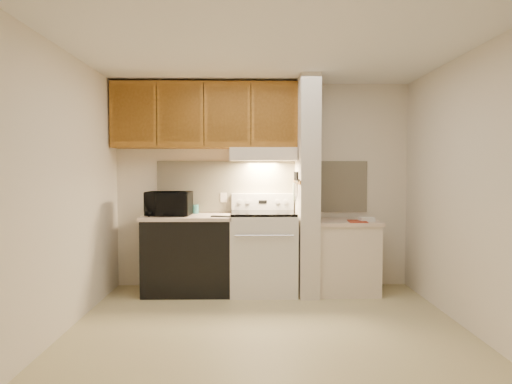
{
  "coord_description": "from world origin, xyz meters",
  "views": [
    {
      "loc": [
        -0.17,
        -4.15,
        1.44
      ],
      "look_at": [
        -0.09,
        0.75,
        1.2
      ],
      "focal_mm": 32.0,
      "sensor_mm": 36.0,
      "label": 1
    }
  ],
  "objects": [
    {
      "name": "wall_left",
      "position": [
        -1.8,
        0.0,
        1.25
      ],
      "size": [
        0.02,
        3.0,
        2.5
      ],
      "primitive_type": "cube",
      "color": "beige",
      "rests_on": "floor"
    },
    {
      "name": "outlet",
      "position": [
        -0.48,
        1.48,
        1.1
      ],
      "size": [
        0.08,
        0.01,
        0.12
      ],
      "primitive_type": "cube",
      "color": "beige",
      "rests_on": "backsplash"
    },
    {
      "name": "knife_blade_c",
      "position": [
        0.38,
        1.11,
        1.2
      ],
      "size": [
        0.01,
        0.04,
        0.2
      ],
      "primitive_type": "cube",
      "color": "silver",
      "rests_on": "knife_strip"
    },
    {
      "name": "wall_right",
      "position": [
        1.8,
        0.0,
        1.25
      ],
      "size": [
        0.02,
        3.0,
        2.5
      ],
      "primitive_type": "cube",
      "color": "beige",
      "rests_on": "floor"
    },
    {
      "name": "microwave",
      "position": [
        -1.1,
        1.15,
        1.05
      ],
      "size": [
        0.53,
        0.37,
        0.28
      ],
      "primitive_type": "imported",
      "rotation": [
        0.0,
        0.0,
        -0.07
      ],
      "color": "black",
      "rests_on": "left_countertop"
    },
    {
      "name": "knife_blade_e",
      "position": [
        0.38,
        1.27,
        1.21
      ],
      "size": [
        0.01,
        0.04,
        0.18
      ],
      "primitive_type": "cube",
      "color": "silver",
      "rests_on": "knife_strip"
    },
    {
      "name": "backsplash",
      "position": [
        0.0,
        1.49,
        1.24
      ],
      "size": [
        2.6,
        0.02,
        0.63
      ],
      "primitive_type": "cube",
      "color": "beige",
      "rests_on": "wall_back"
    },
    {
      "name": "knife_blade_d",
      "position": [
        0.38,
        1.18,
        1.22
      ],
      "size": [
        0.01,
        0.04,
        0.16
      ],
      "primitive_type": "cube",
      "color": "silver",
      "rests_on": "knife_strip"
    },
    {
      "name": "cab_door_b",
      "position": [
        -0.96,
        1.17,
        2.08
      ],
      "size": [
        0.46,
        0.01,
        0.63
      ],
      "primitive_type": "cube",
      "color": "#9B6220",
      "rests_on": "upper_cabinets"
    },
    {
      "name": "cab_gap_c",
      "position": [
        -0.14,
        1.16,
        2.08
      ],
      "size": [
        0.01,
        0.01,
        0.73
      ],
      "primitive_type": "cube",
      "color": "black",
      "rests_on": "upper_cabinets"
    },
    {
      "name": "white_box",
      "position": [
        1.19,
        1.05,
        0.87
      ],
      "size": [
        0.18,
        0.13,
        0.04
      ],
      "primitive_type": "cube",
      "rotation": [
        0.0,
        0.0,
        0.1
      ],
      "color": "white",
      "rests_on": "right_countertop"
    },
    {
      "name": "teal_jar",
      "position": [
        -0.83,
        1.39,
        0.96
      ],
      "size": [
        0.12,
        0.12,
        0.11
      ],
      "primitive_type": "cylinder",
      "rotation": [
        0.0,
        0.0,
        -0.28
      ],
      "color": "#2D7070",
      "rests_on": "left_countertop"
    },
    {
      "name": "right_cab_base",
      "position": [
        0.97,
        1.15,
        0.4
      ],
      "size": [
        0.7,
        0.6,
        0.81
      ],
      "primitive_type": "cube",
      "color": "beige",
      "rests_on": "floor"
    },
    {
      "name": "right_countertop",
      "position": [
        0.97,
        1.15,
        0.83
      ],
      "size": [
        0.74,
        0.64,
        0.04
      ],
      "primitive_type": "cube",
      "color": "beige",
      "rests_on": "right_cab_base"
    },
    {
      "name": "ceiling",
      "position": [
        0.0,
        0.0,
        2.5
      ],
      "size": [
        3.6,
        3.6,
        0.0
      ],
      "primitive_type": "plane",
      "rotation": [
        3.14,
        0.0,
        0.0
      ],
      "color": "white",
      "rests_on": "wall_back"
    },
    {
      "name": "oven_window",
      "position": [
        0.0,
        0.84,
        0.5
      ],
      "size": [
        0.5,
        0.01,
        0.3
      ],
      "primitive_type": "cube",
      "color": "black",
      "rests_on": "range_body"
    },
    {
      "name": "cab_gap_a",
      "position": [
        -1.23,
        1.16,
        2.08
      ],
      "size": [
        0.01,
        0.01,
        0.73
      ],
      "primitive_type": "cube",
      "color": "black",
      "rests_on": "upper_cabinets"
    },
    {
      "name": "range_backguard",
      "position": [
        0.0,
        1.44,
        1.05
      ],
      "size": [
        0.76,
        0.08,
        0.2
      ],
      "primitive_type": "cube",
      "color": "silver",
      "rests_on": "range_body"
    },
    {
      "name": "range_body",
      "position": [
        0.0,
        1.16,
        0.46
      ],
      "size": [
        0.76,
        0.65,
        0.92
      ],
      "primitive_type": "cube",
      "color": "silver",
      "rests_on": "floor"
    },
    {
      "name": "spoon_rest",
      "position": [
        -0.48,
        0.97,
        0.92
      ],
      "size": [
        0.24,
        0.13,
        0.02
      ],
      "primitive_type": "cube",
      "rotation": [
        0.0,
        0.0,
        -0.24
      ],
      "color": "black",
      "rests_on": "left_countertop"
    },
    {
      "name": "range_knob_left_inner",
      "position": [
        -0.18,
        1.4,
        1.05
      ],
      "size": [
        0.05,
        0.02,
        0.05
      ],
      "primitive_type": "cylinder",
      "rotation": [
        1.57,
        0.0,
        0.0
      ],
      "color": "silver",
      "rests_on": "range_backguard"
    },
    {
      "name": "dishwasher_front",
      "position": [
        -0.88,
        1.17,
        0.43
      ],
      "size": [
        1.0,
        0.63,
        0.87
      ],
      "primitive_type": "cube",
      "color": "black",
      "rests_on": "floor"
    },
    {
      "name": "cab_gap_b",
      "position": [
        -0.69,
        1.16,
        2.08
      ],
      "size": [
        0.01,
        0.01,
        0.73
      ],
      "primitive_type": "cube",
      "color": "black",
      "rests_on": "upper_cabinets"
    },
    {
      "name": "range_knob_right_outer",
      "position": [
        0.28,
        1.4,
        1.05
      ],
      "size": [
        0.05,
        0.02,
        0.05
      ],
      "primitive_type": "cylinder",
      "rotation": [
        1.57,
        0.0,
        0.0
      ],
      "color": "silver",
      "rests_on": "range_backguard"
    },
    {
      "name": "range_display",
      "position": [
        0.0,
        1.4,
        1.05
      ],
      "size": [
        0.1,
        0.01,
        0.04
      ],
      "primitive_type": "cube",
      "color": "black",
      "rests_on": "range_backguard"
    },
    {
      "name": "cab_door_a",
      "position": [
        -1.51,
        1.17,
        2.08
      ],
      "size": [
        0.46,
        0.01,
        0.63
      ],
      "primitive_type": "cube",
      "color": "#9B6220",
      "rests_on": "upper_cabinets"
    },
    {
      "name": "knife_strip",
      "position": [
        0.39,
        1.1,
        1.32
      ],
      "size": [
        0.02,
        0.42,
        0.04
      ],
      "primitive_type": "cube",
      "color": "black",
      "rests_on": "partition_pillar"
    },
    {
      "name": "knife_handle_b",
      "position": [
        0.38,
        1.01,
        1.37
      ],
      "size": [
        0.02,
        0.02,
        0.1
      ],
      "primitive_type": "cylinder",
      "color": "black",
      "rests_on": "knife_strip"
    },
    {
      "name": "upper_cabinets",
      "position": [
        -0.69,
        1.32,
        2.08
      ],
      "size": [
        2.18,
        0.33,
        0.77
      ],
      "primitive_type": "cube",
      "color": "#9B6220",
      "rests_on": "wall_back"
    },
    {
      "name": "floor",
      "position": [
        0.0,
        0.0,
        0.0
      ],
      "size": [
        3.6,
        3.6,
        0.0
      ],
      "primitive_type": "plane",
      "color": "#C9BB89",
      "rests_on": "ground"
    },
    {
      "name": "left_countertop",
      "position": [
        -0.88,
        1.17,
        0.89
      ],
      "size": [
        1.04,
        0.67,
        0.04
      ],
      "primitive_type": "cube",
      "color": "beige",
      "rests_on": "dishwasher_front"
    },
    {
      "name": "knife_handle_c",
      "position": [
        0.38,
        1.09,
        1.37
      ],
      "size": [
        0.02,
        0.02,
        0.1
      ],
      "primitive_type": "cylinder",
      "color": "black",
      "rests_on": "knife_strip"
    },
    {
      "name": "pillar_trim",
      "position": [
        0.39,
        1.15,
        1.3
      ],
      "size": [
        0.01,
        0.7,
        0.04
      ],
      "primitive_type": "cube",
      "color": "#9B6220",
      "rests_on": "partition_pillar"
    },
    {
      "name": "cab_door_c",
      "position": [
        -0.42,
        1.17,
        2.08
      ],
      "size": [
        0.46,
        0.01,
        0.63
      ],
      "primitive_type": "cube",
      "color": "#9B6220",
      "rests_on": "upper_cabinets"
    },
    {
      "name": "red_folder",
      "position": [
        1.07,
        1.0,
        0.85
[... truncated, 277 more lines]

